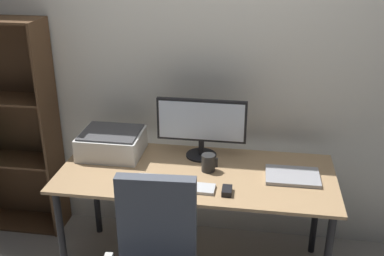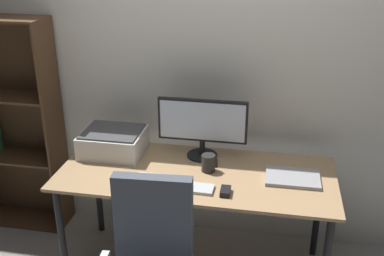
# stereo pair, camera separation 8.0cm
# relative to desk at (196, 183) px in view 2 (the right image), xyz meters

# --- Properties ---
(back_wall) EXTENTS (6.40, 0.10, 2.60)m
(back_wall) POSITION_rel_desk_xyz_m (0.00, 0.53, 0.64)
(back_wall) COLOR silver
(back_wall) RESTS_ON ground
(desk) EXTENTS (1.69, 0.73, 0.74)m
(desk) POSITION_rel_desk_xyz_m (0.00, 0.00, 0.00)
(desk) COLOR tan
(desk) RESTS_ON ground
(monitor) EXTENTS (0.58, 0.20, 0.39)m
(monitor) POSITION_rel_desk_xyz_m (-0.00, 0.22, 0.31)
(monitor) COLOR black
(monitor) RESTS_ON desk
(keyboard) EXTENTS (0.29, 0.12, 0.02)m
(keyboard) POSITION_rel_desk_xyz_m (-0.01, -0.21, 0.09)
(keyboard) COLOR #B7BABC
(keyboard) RESTS_ON desk
(mouse) EXTENTS (0.06, 0.10, 0.03)m
(mouse) POSITION_rel_desk_xyz_m (0.21, -0.22, 0.09)
(mouse) COLOR black
(mouse) RESTS_ON desk
(coffee_mug) EXTENTS (0.10, 0.09, 0.11)m
(coffee_mug) POSITION_rel_desk_xyz_m (0.07, 0.03, 0.13)
(coffee_mug) COLOR black
(coffee_mug) RESTS_ON desk
(laptop) EXTENTS (0.32, 0.23, 0.02)m
(laptop) POSITION_rel_desk_xyz_m (0.58, 0.02, 0.09)
(laptop) COLOR #99999E
(laptop) RESTS_ON desk
(printer) EXTENTS (0.40, 0.34, 0.16)m
(printer) POSITION_rel_desk_xyz_m (-0.59, 0.16, 0.16)
(printer) COLOR silver
(printer) RESTS_ON desk
(paper_sheet) EXTENTS (0.22, 0.30, 0.00)m
(paper_sheet) POSITION_rel_desk_xyz_m (-0.24, -0.21, 0.08)
(paper_sheet) COLOR white
(paper_sheet) RESTS_ON desk
(bookshelf) EXTENTS (0.66, 0.28, 1.58)m
(bookshelf) POSITION_rel_desk_xyz_m (-1.43, 0.36, 0.12)
(bookshelf) COLOR #4C331E
(bookshelf) RESTS_ON ground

